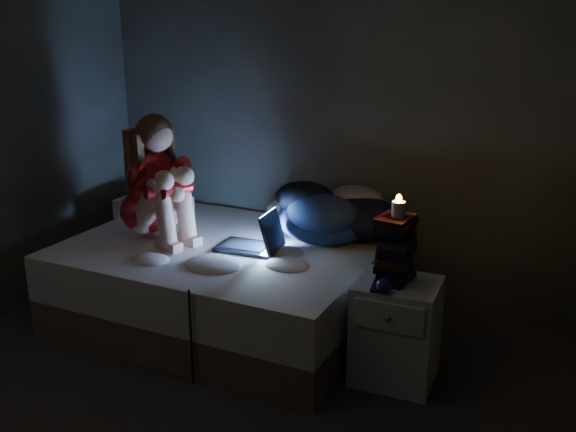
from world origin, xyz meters
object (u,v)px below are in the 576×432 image
Objects in this scene: laptop at (248,229)px; candle at (398,214)px; nightstand at (396,331)px; bed at (224,282)px; woman at (145,175)px; phone at (378,286)px.

candle reaches higher than laptop.
nightstand is at bearing -16.20° from laptop.
candle is at bearing -9.14° from bed.
woman is 0.76m from laptop.
laptop is (0.19, -0.01, 0.39)m from bed.
woman reaches higher than bed.
laptop is at bearing 165.85° from nightstand.
bed is at bearing 157.39° from phone.
phone reaches higher than nightstand.
candle is 0.38m from phone.
bed is 1.21m from nightstand.
bed is 5.03× the size of laptop.
candle is at bearing 145.23° from nightstand.
bed is 3.34× the size of nightstand.
woman is 10.07× the size of candle.
nightstand is at bearing 47.75° from phone.
laptop is 4.68× the size of candle.
nightstand is (1.71, -0.14, -0.64)m from woman.
phone is at bearing -128.41° from nightstand.
candle is at bearing 12.34° from woman.
phone is at bearing -15.63° from bed.
woman reaches higher than phone.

